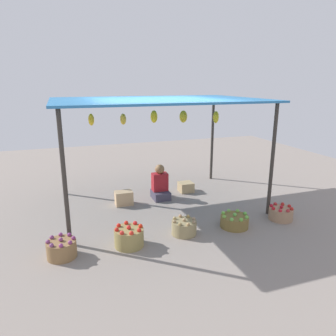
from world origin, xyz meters
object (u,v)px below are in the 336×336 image
object	(u,v)px
basket_purple_onions	(62,249)
wooden_crate_near_vendor	(124,198)
basket_potatoes	(184,227)
basket_green_apples	(234,221)
vendor_person	(160,186)
basket_red_tomatoes	(129,237)
basket_red_apples	(281,213)
wooden_crate_stacked_rear	(186,187)

from	to	relation	value
basket_purple_onions	wooden_crate_near_vendor	size ratio (longest dim) A/B	1.19
basket_purple_onions	basket_potatoes	distance (m)	2.00
basket_potatoes	wooden_crate_near_vendor	size ratio (longest dim) A/B	1.18
basket_purple_onions	basket_green_apples	world-z (taller)	basket_purple_onions
vendor_person	basket_red_tomatoes	distance (m)	2.19
basket_purple_onions	basket_green_apples	xyz separation A→B (m)	(2.97, 0.05, -0.03)
basket_purple_onions	vendor_person	bearing A→B (deg)	41.13
vendor_person	basket_green_apples	size ratio (longest dim) A/B	1.54
basket_red_apples	vendor_person	bearing A→B (deg)	134.86
basket_green_apples	wooden_crate_near_vendor	world-z (taller)	wooden_crate_near_vendor
basket_red_tomatoes	wooden_crate_stacked_rear	world-z (taller)	basket_red_tomatoes
vendor_person	basket_potatoes	world-z (taller)	vendor_person
basket_red_tomatoes	wooden_crate_near_vendor	size ratio (longest dim) A/B	1.28
basket_purple_onions	basket_red_tomatoes	world-z (taller)	basket_red_tomatoes
basket_purple_onions	basket_red_apples	xyz separation A→B (m)	(3.97, 0.04, -0.02)
basket_potatoes	basket_red_apples	bearing A→B (deg)	-1.48
wooden_crate_near_vendor	basket_potatoes	bearing A→B (deg)	-66.97
basket_purple_onions	basket_red_tomatoes	bearing A→B (deg)	-0.20
basket_purple_onions	basket_green_apples	bearing A→B (deg)	0.92
basket_green_apples	wooden_crate_near_vendor	distance (m)	2.39
basket_green_apples	basket_red_apples	size ratio (longest dim) A/B	1.14
vendor_person	wooden_crate_stacked_rear	bearing A→B (deg)	17.24
basket_green_apples	wooden_crate_stacked_rear	distance (m)	2.05
basket_purple_onions	basket_potatoes	size ratio (longest dim) A/B	1.01
basket_purple_onions	wooden_crate_stacked_rear	world-z (taller)	basket_purple_onions
vendor_person	wooden_crate_stacked_rear	distance (m)	0.77
wooden_crate_stacked_rear	basket_potatoes	bearing A→B (deg)	-113.18
basket_potatoes	wooden_crate_near_vendor	world-z (taller)	wooden_crate_near_vendor
basket_red_tomatoes	basket_red_apples	world-z (taller)	basket_red_tomatoes
basket_purple_onions	basket_red_tomatoes	size ratio (longest dim) A/B	0.93
basket_red_tomatoes	basket_green_apples	xyz separation A→B (m)	(1.94, 0.05, -0.04)
basket_potatoes	wooden_crate_stacked_rear	bearing A→B (deg)	66.82
basket_red_apples	wooden_crate_stacked_rear	world-z (taller)	basket_red_apples
vendor_person	basket_potatoes	distance (m)	1.80
wooden_crate_near_vendor	wooden_crate_stacked_rear	world-z (taller)	wooden_crate_near_vendor
basket_purple_onions	basket_potatoes	world-z (taller)	basket_purple_onions
wooden_crate_near_vendor	wooden_crate_stacked_rear	distance (m)	1.60
basket_red_tomatoes	wooden_crate_stacked_rear	distance (m)	2.79
basket_red_apples	basket_red_tomatoes	bearing A→B (deg)	-179.23
basket_potatoes	basket_red_apples	distance (m)	1.97
basket_red_apples	wooden_crate_stacked_rear	size ratio (longest dim) A/B	1.39
vendor_person	wooden_crate_stacked_rear	size ratio (longest dim) A/B	2.42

